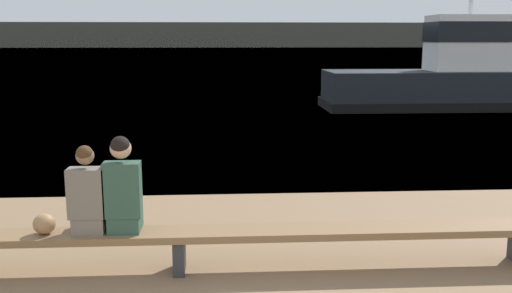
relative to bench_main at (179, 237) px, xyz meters
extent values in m
plane|color=teal|center=(0.41, 123.12, -0.39)|extent=(240.00, 240.00, 0.00)
cube|color=#4C4C42|center=(0.41, 156.57, 2.95)|extent=(600.00, 12.00, 6.69)
cube|color=brown|center=(0.00, 0.00, 0.04)|extent=(8.31, 0.44, 0.08)
cube|color=#2D2D33|center=(0.00, 0.00, -0.20)|extent=(0.12, 0.37, 0.39)
cube|color=#70665B|center=(-0.95, 0.07, 0.17)|extent=(0.34, 0.38, 0.18)
cube|color=#70665B|center=(-0.95, -0.02, 0.52)|extent=(0.39, 0.22, 0.53)
sphere|color=#846047|center=(-0.95, -0.02, 0.93)|extent=(0.19, 0.19, 0.19)
sphere|color=#472D19|center=(-0.95, -0.03, 0.95)|extent=(0.18, 0.18, 0.18)
cube|color=#2D4C3D|center=(-0.58, 0.07, 0.17)|extent=(0.34, 0.38, 0.18)
cube|color=#2D4C3D|center=(-0.58, -0.02, 0.55)|extent=(0.39, 0.22, 0.59)
sphere|color=tan|center=(-0.58, -0.02, 1.00)|extent=(0.22, 0.22, 0.22)
sphere|color=black|center=(-0.58, -0.04, 1.03)|extent=(0.21, 0.21, 0.21)
ellipsoid|color=#9E754C|center=(-1.42, -0.01, 0.19)|extent=(0.24, 0.21, 0.22)
cube|color=black|center=(9.23, 14.35, 0.29)|extent=(9.87, 2.64, 1.36)
cube|color=black|center=(9.23, 14.35, -0.23)|extent=(10.07, 2.74, 0.33)
cube|color=silver|center=(9.73, 14.35, 1.95)|extent=(3.46, 1.58, 1.97)
cube|color=black|center=(9.73, 14.35, 2.35)|extent=(3.52, 1.63, 0.71)
camera|label=1|loc=(0.47, -5.94, 2.13)|focal=40.00mm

